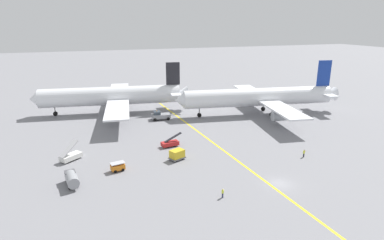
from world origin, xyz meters
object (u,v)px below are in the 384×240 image
at_px(gse_baggage_cart_near_cluster, 118,167).
at_px(ground_crew_wing_walker_right, 304,153).
at_px(gse_container_dolly_flat, 177,154).
at_px(pushback_tug, 160,116).
at_px(gse_fuel_bowser_stubby, 72,178).
at_px(airliner_at_gate_left, 113,96).
at_px(gse_belt_loader_portside, 170,143).
at_px(airliner_being_pushed, 260,97).
at_px(gse_stair_truck_yellow, 71,156).
at_px(ground_crew_marshaller_foreground, 223,193).

relative_size(gse_baggage_cart_near_cluster, ground_crew_wing_walker_right, 1.79).
bearing_deg(gse_container_dolly_flat, gse_baggage_cart_near_cluster, -174.34).
bearing_deg(gse_baggage_cart_near_cluster, pushback_tug, 62.06).
bearing_deg(gse_container_dolly_flat, gse_fuel_bowser_stubby, -168.01).
bearing_deg(airliner_at_gate_left, gse_belt_loader_portside, -75.22).
distance_m(airliner_being_pushed, gse_belt_loader_portside, 38.18).
xyz_separation_m(gse_stair_truck_yellow, ground_crew_wing_walker_right, (47.03, -14.95, -0.16)).
distance_m(gse_container_dolly_flat, gse_baggage_cart_near_cluster, 12.49).
bearing_deg(airliner_at_gate_left, airliner_being_pushed, -21.56).
distance_m(airliner_at_gate_left, gse_stair_truck_yellow, 37.14).
distance_m(airliner_at_gate_left, ground_crew_wing_walker_right, 60.44).
bearing_deg(gse_stair_truck_yellow, ground_crew_marshaller_foreground, -45.76).
bearing_deg(gse_fuel_bowser_stubby, gse_baggage_cart_near_cluster, 20.82).
relative_size(airliner_being_pushed, ground_crew_marshaller_foreground, 32.34).
height_order(airliner_being_pushed, ground_crew_wing_walker_right, airliner_being_pushed).
bearing_deg(gse_baggage_cart_near_cluster, gse_fuel_bowser_stubby, -159.18).
distance_m(gse_baggage_cart_near_cluster, ground_crew_marshaller_foreground, 21.87).
bearing_deg(gse_fuel_bowser_stubby, airliner_at_gate_left, 74.86).
bearing_deg(gse_stair_truck_yellow, gse_belt_loader_portside, 1.46).
height_order(pushback_tug, gse_baggage_cart_near_cluster, pushback_tug).
distance_m(gse_baggage_cart_near_cluster, ground_crew_wing_walker_right, 38.96).
xyz_separation_m(gse_container_dolly_flat, ground_crew_wing_walker_right, (25.97, -7.83, -0.31)).
height_order(airliner_at_gate_left, ground_crew_wing_walker_right, airliner_at_gate_left).
xyz_separation_m(gse_stair_truck_yellow, gse_fuel_bowser_stubby, (0.25, -11.54, 0.31)).
distance_m(gse_fuel_bowser_stubby, ground_crew_wing_walker_right, 46.91).
height_order(airliner_being_pushed, gse_stair_truck_yellow, airliner_being_pushed).
height_order(airliner_at_gate_left, gse_baggage_cart_near_cluster, airliner_at_gate_left).
bearing_deg(ground_crew_wing_walker_right, ground_crew_marshaller_foreground, -158.28).
height_order(airliner_being_pushed, gse_container_dolly_flat, airliner_being_pushed).
bearing_deg(airliner_at_gate_left, gse_baggage_cart_near_cluster, -95.46).
height_order(airliner_being_pushed, gse_belt_loader_portside, airliner_being_pushed).
relative_size(airliner_at_gate_left, airliner_being_pushed, 0.96).
xyz_separation_m(airliner_being_pushed, ground_crew_wing_walker_right, (-8.48, -32.66, -4.56)).
height_order(gse_container_dolly_flat, gse_baggage_cart_near_cluster, gse_container_dolly_flat).
xyz_separation_m(airliner_being_pushed, gse_baggage_cart_near_cluster, (-46.88, -26.06, -4.57)).
bearing_deg(airliner_being_pushed, gse_belt_loader_portside, -153.07).
distance_m(airliner_at_gate_left, gse_baggage_cart_near_cluster, 43.40).
height_order(gse_stair_truck_yellow, ground_crew_marshaller_foreground, gse_stair_truck_yellow).
xyz_separation_m(gse_belt_loader_portside, gse_container_dolly_flat, (-0.67, -7.67, 0.35)).
distance_m(gse_belt_loader_portside, gse_container_dolly_flat, 7.71).
bearing_deg(airliner_being_pushed, airliner_at_gate_left, 158.44).
distance_m(gse_belt_loader_portside, ground_crew_wing_walker_right, 29.68).
distance_m(gse_container_dolly_flat, ground_crew_wing_walker_right, 27.13).
distance_m(gse_fuel_bowser_stubby, gse_baggage_cart_near_cluster, 8.98).
relative_size(gse_stair_truck_yellow, ground_crew_wing_walker_right, 2.88).
bearing_deg(gse_fuel_bowser_stubby, airliner_being_pushed, 27.89).
distance_m(gse_belt_loader_portside, gse_fuel_bowser_stubby, 24.65).
height_order(gse_belt_loader_portside, ground_crew_marshaller_foreground, gse_belt_loader_portside).
relative_size(pushback_tug, ground_crew_wing_walker_right, 5.25).
bearing_deg(gse_stair_truck_yellow, gse_baggage_cart_near_cluster, -44.04).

